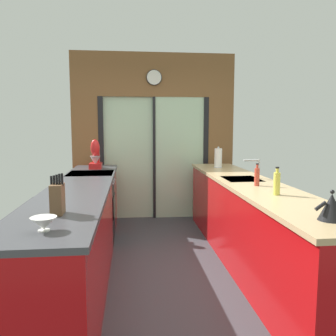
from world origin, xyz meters
name	(u,v)px	position (x,y,z in m)	size (l,w,h in m)	color
ground_plane	(165,257)	(0.00, 0.60, -0.01)	(5.04, 7.60, 0.02)	#38383D
back_wall_unit	(154,126)	(0.00, 2.40, 1.52)	(2.64, 0.12, 2.70)	brown
left_counter_run	(79,233)	(-0.91, 0.13, 0.47)	(0.62, 3.80, 0.92)	#AD0C0F
right_counter_run	(250,223)	(0.91, 0.30, 0.46)	(0.62, 3.80, 0.92)	#AD0C0F
sink_faucet	(256,165)	(1.05, 0.55, 1.07)	(0.19, 0.02, 0.23)	#B7BABC
oven_range	(92,208)	(-0.91, 1.25, 0.46)	(0.60, 0.60, 0.92)	black
mixing_bowl	(44,223)	(-0.89, -1.29, 0.96)	(0.15, 0.15, 0.08)	silver
knife_block	(57,198)	(-0.89, -0.90, 1.03)	(0.09, 0.14, 0.28)	brown
stand_mixer	(96,157)	(-0.89, 1.73, 1.08)	(0.17, 0.27, 0.42)	red
kettle	(332,207)	(0.89, -1.25, 1.01)	(0.25, 0.16, 0.20)	black
soap_bottle_near	(277,183)	(0.89, -0.41, 1.03)	(0.06, 0.06, 0.25)	#D1CC4C
soap_bottle_far	(257,176)	(0.89, 0.07, 1.02)	(0.05, 0.05, 0.23)	#B23D2D
paper_towel_roll	(218,158)	(0.89, 1.65, 1.06)	(0.13, 0.13, 0.31)	#B7BABC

